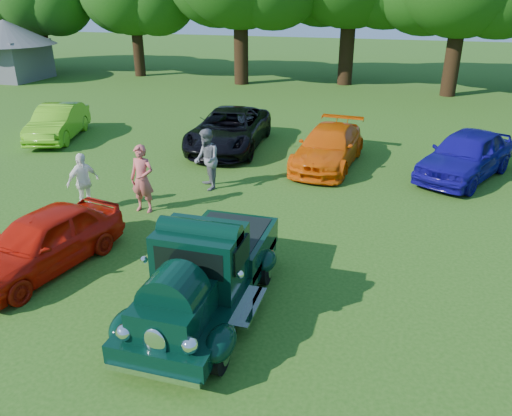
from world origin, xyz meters
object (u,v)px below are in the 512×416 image
(spectator_pink, at_px, (142,179))
(spectator_white, at_px, (83,182))
(back_car_lime, at_px, (58,122))
(gazebo, at_px, (7,43))
(back_car_black, at_px, (229,129))
(red_convertible, at_px, (43,241))
(spectator_grey, at_px, (207,160))
(back_car_orange, at_px, (328,147))
(hero_pickup, at_px, (206,274))
(back_car_blue, at_px, (466,155))

(spectator_pink, distance_m, spectator_white, 1.67)
(back_car_lime, height_order, spectator_white, spectator_white)
(spectator_white, xyz_separation_m, gazebo, (-17.77, 18.10, 1.58))
(back_car_black, bearing_deg, spectator_pink, -97.05)
(back_car_lime, relative_size, spectator_pink, 2.21)
(back_car_black, xyz_separation_m, spectator_white, (-1.92, -6.73, 0.07))
(red_convertible, distance_m, spectator_white, 3.23)
(red_convertible, relative_size, spectator_white, 2.36)
(spectator_pink, relative_size, spectator_grey, 1.01)
(back_car_orange, xyz_separation_m, gazebo, (-23.68, 12.38, 1.73))
(back_car_orange, xyz_separation_m, spectator_pink, (-4.29, -5.36, 0.27))
(hero_pickup, distance_m, spectator_white, 6.13)
(back_car_lime, bearing_deg, spectator_pink, -56.76)
(spectator_pink, bearing_deg, hero_pickup, -46.69)
(back_car_lime, distance_m, spectator_grey, 8.73)
(spectator_pink, height_order, spectator_grey, spectator_pink)
(gazebo, bearing_deg, spectator_grey, -37.42)
(back_car_blue, relative_size, gazebo, 0.71)
(hero_pickup, distance_m, gazebo, 31.45)
(red_convertible, height_order, spectator_white, spectator_white)
(back_car_black, xyz_separation_m, back_car_orange, (3.99, -1.01, -0.08))
(red_convertible, relative_size, back_car_blue, 0.85)
(back_car_lime, height_order, back_car_orange, back_car_lime)
(back_car_black, distance_m, back_car_blue, 8.50)
(spectator_grey, bearing_deg, back_car_lime, -146.65)
(spectator_grey, bearing_deg, hero_pickup, -11.05)
(back_car_orange, xyz_separation_m, spectator_white, (-5.92, -5.72, 0.15))
(back_car_orange, xyz_separation_m, spectator_grey, (-3.23, -3.27, 0.27))
(hero_pickup, xyz_separation_m, spectator_white, (-5.01, 3.52, 0.04))
(gazebo, bearing_deg, back_car_black, -30.01)
(back_car_lime, relative_size, spectator_white, 2.55)
(back_car_blue, xyz_separation_m, gazebo, (-28.14, 12.36, 1.63))
(red_convertible, bearing_deg, back_car_lime, 135.84)
(spectator_pink, relative_size, gazebo, 0.29)
(back_car_orange, height_order, spectator_pink, spectator_pink)
(red_convertible, xyz_separation_m, back_car_orange, (4.90, 8.78, 0.01))
(spectator_white, bearing_deg, back_car_black, 8.48)
(back_car_lime, xyz_separation_m, spectator_white, (5.27, -6.05, 0.13))
(hero_pickup, relative_size, spectator_grey, 2.45)
(back_car_blue, relative_size, spectator_grey, 2.42)
(back_car_blue, bearing_deg, hero_pickup, -93.29)
(back_car_lime, bearing_deg, hero_pickup, -60.21)
(spectator_pink, bearing_deg, back_car_black, 89.61)
(spectator_pink, bearing_deg, spectator_white, -165.22)
(back_car_blue, distance_m, gazebo, 30.78)
(hero_pickup, relative_size, gazebo, 0.72)
(spectator_grey, distance_m, gazebo, 25.79)
(gazebo, bearing_deg, back_car_lime, -43.96)
(red_convertible, distance_m, back_car_lime, 11.07)
(spectator_grey, xyz_separation_m, gazebo, (-20.45, 15.65, 1.46))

